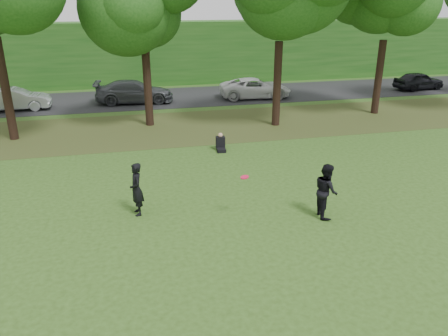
# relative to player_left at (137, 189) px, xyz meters

# --- Properties ---
(ground) EXTENTS (120.00, 120.00, 0.00)m
(ground) POSITION_rel_player_left_xyz_m (4.19, -2.88, -0.90)
(ground) COLOR #2C4916
(ground) RESTS_ON ground
(leaf_litter) EXTENTS (60.00, 7.00, 0.01)m
(leaf_litter) POSITION_rel_player_left_xyz_m (4.19, 10.12, -0.90)
(leaf_litter) COLOR #473519
(leaf_litter) RESTS_ON ground
(street) EXTENTS (70.00, 7.00, 0.02)m
(street) POSITION_rel_player_left_xyz_m (4.19, 18.12, -0.89)
(street) COLOR black
(street) RESTS_ON ground
(far_hedge) EXTENTS (70.00, 3.00, 5.00)m
(far_hedge) POSITION_rel_player_left_xyz_m (4.19, 24.12, 1.60)
(far_hedge) COLOR #1B4D16
(far_hedge) RESTS_ON ground
(player_left) EXTENTS (0.52, 0.71, 1.80)m
(player_left) POSITION_rel_player_left_xyz_m (0.00, 0.00, 0.00)
(player_left) COLOR black
(player_left) RESTS_ON ground
(player_right) EXTENTS (0.78, 0.95, 1.83)m
(player_right) POSITION_rel_player_left_xyz_m (6.04, -1.54, 0.01)
(player_right) COLOR black
(player_right) RESTS_ON ground
(parked_cars) EXTENTS (41.29, 3.88, 1.52)m
(parked_cars) POSITION_rel_player_left_xyz_m (3.09, 16.89, -0.17)
(parked_cars) COLOR black
(parked_cars) RESTS_ON street
(frisbee) EXTENTS (0.32, 0.32, 0.08)m
(frisbee) POSITION_rel_player_left_xyz_m (3.38, -1.13, 0.57)
(frisbee) COLOR #E31340
(frisbee) RESTS_ON ground
(seated_person) EXTENTS (0.47, 0.76, 0.83)m
(seated_person) POSITION_rel_player_left_xyz_m (4.16, 5.82, -0.59)
(seated_person) COLOR black
(seated_person) RESTS_ON ground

